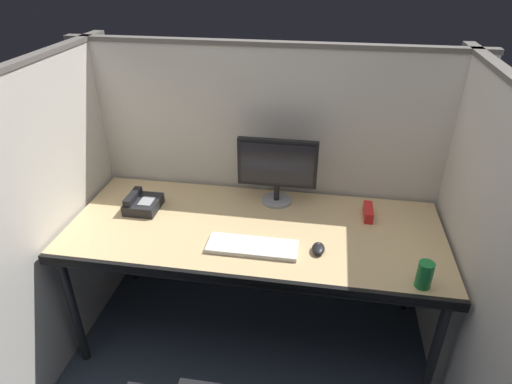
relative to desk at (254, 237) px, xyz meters
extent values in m
plane|color=#2D3847|center=(0.00, -0.29, -0.69)|extent=(8.00, 8.00, 0.00)
cube|color=beige|center=(0.00, 0.46, 0.08)|extent=(2.20, 0.05, 1.55)
cube|color=#605B56|center=(0.00, 0.46, 0.87)|extent=(2.21, 0.06, 0.02)
cube|color=beige|center=(-0.99, -0.09, 0.08)|extent=(0.05, 1.40, 1.55)
cube|color=#605B56|center=(-0.99, -0.09, 0.87)|extent=(0.06, 1.41, 0.02)
cube|color=beige|center=(0.99, -0.09, 0.08)|extent=(0.05, 1.40, 1.55)
cube|color=tan|center=(0.00, 0.01, 0.03)|extent=(1.90, 0.80, 0.04)
cube|color=black|center=(0.00, -0.38, 0.03)|extent=(1.90, 0.02, 0.05)
cylinder|color=black|center=(-0.89, -0.33, -0.34)|extent=(0.04, 0.04, 0.70)
cylinder|color=black|center=(0.89, -0.33, -0.34)|extent=(0.04, 0.04, 0.70)
cylinder|color=black|center=(-0.89, 0.35, -0.34)|extent=(0.04, 0.04, 0.70)
cylinder|color=black|center=(0.89, 0.35, -0.34)|extent=(0.04, 0.04, 0.70)
cylinder|color=gray|center=(0.08, 0.29, 0.06)|extent=(0.17, 0.17, 0.01)
cylinder|color=black|center=(0.08, 0.29, 0.11)|extent=(0.03, 0.03, 0.09)
cube|color=black|center=(0.08, 0.29, 0.29)|extent=(0.43, 0.03, 0.27)
cube|color=black|center=(0.08, 0.27, 0.29)|extent=(0.39, 0.01, 0.23)
cube|color=silver|center=(0.02, -0.16, 0.06)|extent=(0.43, 0.15, 0.02)
ellipsoid|color=black|center=(0.33, -0.14, 0.07)|extent=(0.06, 0.10, 0.03)
cylinder|color=#59595B|center=(0.33, -0.12, 0.08)|extent=(0.01, 0.01, 0.01)
cylinder|color=#197233|center=(0.77, -0.31, 0.11)|extent=(0.07, 0.07, 0.12)
cube|color=black|center=(-0.63, 0.09, 0.08)|extent=(0.17, 0.19, 0.06)
cube|color=black|center=(-0.68, 0.09, 0.12)|extent=(0.04, 0.17, 0.03)
cube|color=gray|center=(-0.60, 0.08, 0.11)|extent=(0.07, 0.09, 0.00)
cube|color=red|center=(0.58, 0.21, 0.08)|extent=(0.04, 0.15, 0.06)
camera|label=1|loc=(0.31, -1.81, 1.31)|focal=30.71mm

